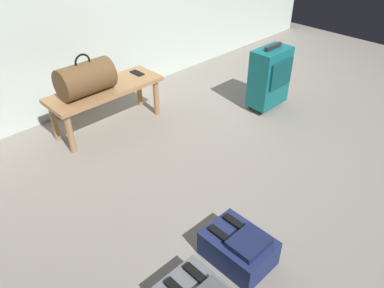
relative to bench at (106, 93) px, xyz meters
The scene contains 6 objects.
ground_plane 1.27m from the bench, 62.49° to the right, with size 6.60×6.60×0.00m, color gray.
bench is the anchor object (origin of this frame).
duffel_bag_brown 0.25m from the bench, behind, with size 0.44×0.26×0.34m.
cell_phone 0.38m from the bench, ahead, with size 0.07×0.14×0.01m.
suitcase_upright_teal 1.50m from the bench, 31.17° to the right, with size 0.38×0.24×0.63m.
backpack_navy 1.79m from the bench, 100.02° to the right, with size 0.28×0.38×0.21m.
Camera 1 is at (-2.04, -1.48, 1.76)m, focal length 34.96 mm.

